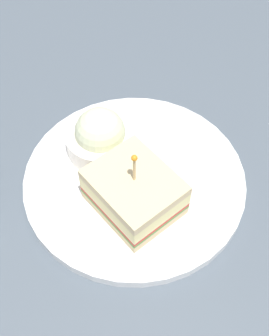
% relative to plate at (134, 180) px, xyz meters
% --- Properties ---
extents(ground_plane, '(0.98, 0.98, 0.02)m').
position_rel_plate_xyz_m(ground_plane, '(0.00, 0.00, -0.02)').
color(ground_plane, '#4C5660').
extents(plate, '(0.28, 0.28, 0.01)m').
position_rel_plate_xyz_m(plate, '(0.00, 0.00, 0.00)').
color(plate, white).
rests_on(plate, ground_plane).
extents(sandwich_half_center, '(0.09, 0.10, 0.10)m').
position_rel_plate_xyz_m(sandwich_half_center, '(0.02, 0.03, 0.03)').
color(sandwich_half_center, beige).
rests_on(sandwich_half_center, plate).
extents(coleslaw_bowl, '(0.09, 0.09, 0.06)m').
position_rel_plate_xyz_m(coleslaw_bowl, '(0.01, -0.06, 0.03)').
color(coleslaw_bowl, silver).
rests_on(coleslaw_bowl, plate).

